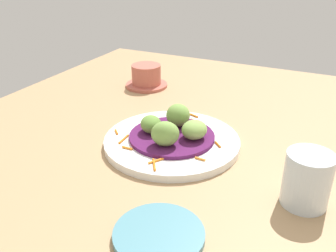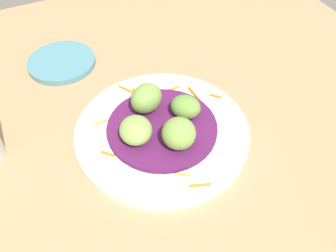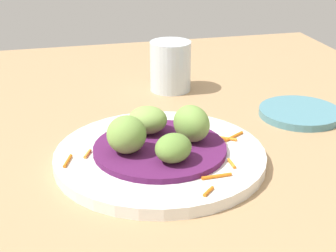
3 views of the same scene
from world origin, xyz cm
name	(u,v)px [view 1 (image 1 of 3)]	position (x,y,z in cm)	size (l,w,h in cm)	color
table_surface	(202,142)	(0.00, 0.00, 1.00)	(110.00, 110.00, 2.00)	tan
main_plate	(172,141)	(-4.42, -5.19, 2.74)	(26.70, 26.70, 1.48)	white
cabbage_bed	(172,136)	(-4.42, -5.19, 3.85)	(16.80, 16.80, 0.74)	#51194C
carrot_garnish	(163,142)	(-5.14, -7.81, 3.68)	(21.91, 24.33, 0.40)	orange
guac_scoop_left	(165,134)	(-3.77, -9.46, 6.58)	(5.22, 4.24, 4.72)	#759E47
guac_scoop_center	(194,130)	(-0.14, -4.54, 6.00)	(4.74, 5.19, 3.56)	#84A851
guac_scoop_right	(178,115)	(-5.06, -0.91, 6.56)	(4.82, 4.84, 4.67)	#759E47
guac_scoop_back	(151,124)	(-8.70, -5.83, 5.91)	(4.67, 4.11, 3.37)	olive
side_plate_small	(159,235)	(5.12, -29.49, 2.54)	(12.49, 12.49, 1.09)	teal
terracotta_bowl	(146,77)	(-25.17, 22.14, 4.77)	(11.55, 11.55, 6.19)	#B75B4C
water_glass	(307,179)	(21.56, -13.05, 6.28)	(7.07, 7.07, 8.56)	silver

